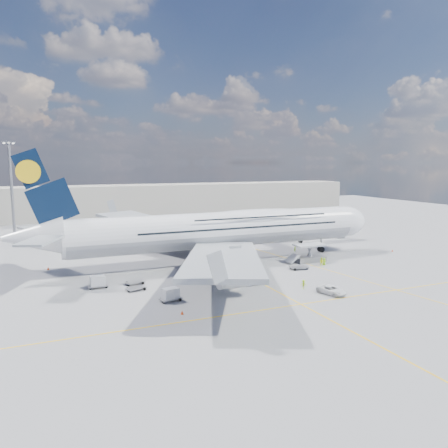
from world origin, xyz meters
name	(u,v)px	position (x,y,z in m)	size (l,w,h in m)	color
ground	(242,273)	(0.00, 0.00, 0.00)	(300.00, 300.00, 0.00)	gray
taxi_line_main	(242,273)	(0.00, 0.00, 0.01)	(0.25, 220.00, 0.01)	yellow
taxi_line_cross	(301,304)	(0.00, -20.00, 0.01)	(120.00, 0.25, 0.01)	yellow
taxi_line_diag	(279,256)	(14.00, 10.00, 0.01)	(0.25, 100.00, 0.01)	yellow
airliner	(222,229)	(0.26, 10.00, 6.87)	(77.26, 79.15, 23.71)	white
jet_bridge	(312,216)	(29.81, 20.94, 6.85)	(18.80, 12.10, 8.50)	#B7B7BC
cargo_loader	(309,256)	(16.82, 2.89, 1.25)	(8.53, 3.20, 3.67)	silver
light_mast	(12,193)	(-40.00, 45.00, 13.21)	(3.00, 0.70, 25.50)	gray
terminal	(135,201)	(0.00, 95.00, 6.00)	(180.00, 16.00, 12.00)	#B2AD9E
tree_line	(195,195)	(40.00, 140.00, 4.00)	(160.00, 6.00, 8.00)	#193814
dolly_row_a	(136,288)	(-20.58, -3.52, 0.36)	(3.54, 2.66, 0.46)	gray
dolly_row_b	(135,282)	(-20.00, 0.04, 0.35)	(3.49, 2.77, 0.45)	gray
dolly_row_c	(171,294)	(-17.01, -11.13, 1.07)	(3.44, 2.33, 1.99)	gray
dolly_back	(98,282)	(-26.06, 0.26, 1.08)	(3.20, 1.73, 2.02)	gray
dolly_nose_far	(299,267)	(11.34, -1.99, 0.39)	(3.71, 2.42, 0.50)	gray
dolly_nose_near	(252,283)	(-1.98, -8.21, 0.32)	(2.99, 1.83, 0.41)	gray
baggage_tug	(244,266)	(1.00, 0.99, 0.88)	(3.50, 2.45, 1.99)	white
catering_truck_inner	(140,238)	(-11.57, 34.77, 1.89)	(7.05, 3.63, 4.01)	gray
catering_truck_outer	(136,236)	(-11.70, 38.73, 1.75)	(6.44, 2.79, 3.76)	gray
service_van	(332,290)	(7.10, -17.77, 0.68)	(2.25, 4.87, 1.35)	white
crew_nose	(295,248)	(19.60, 12.50, 0.84)	(0.61, 0.40, 1.67)	#A7F019
crew_loader	(322,262)	(16.73, -1.79, 0.91)	(0.89, 0.69, 1.82)	#EAFF1A
crew_wing	(221,280)	(-6.80, -6.26, 0.96)	(1.13, 0.47, 1.92)	#C6E518
crew_van	(324,262)	(17.84, -1.09, 0.75)	(0.74, 0.48, 1.51)	#99E618
crew_tug	(304,285)	(4.62, -13.68, 0.77)	(1.00, 0.57, 1.55)	#BBF119
cone_nose	(392,251)	(40.63, 4.00, 0.23)	(0.37, 0.37, 0.48)	#FF480D
cone_wing_left_inner	(197,253)	(-1.89, 19.74, 0.24)	(0.39, 0.39, 0.49)	#FF480D
cone_wing_left_outer	(106,245)	(-19.44, 36.47, 0.26)	(0.43, 0.43, 0.55)	#FF480D
cone_wing_right_inner	(202,274)	(-7.60, 1.01, 0.27)	(0.44, 0.44, 0.56)	#FF480D
cone_wing_right_outer	(182,312)	(-17.19, -17.24, 0.26)	(0.43, 0.43, 0.54)	#FF480D
cone_tail	(48,268)	(-33.25, 16.73, 0.28)	(0.46, 0.46, 0.59)	#FF480D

